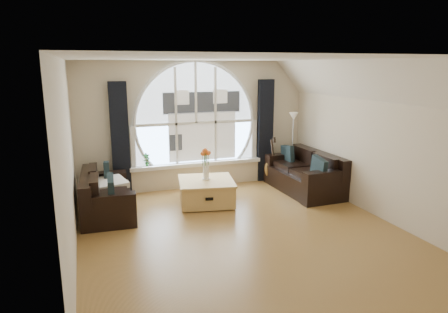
# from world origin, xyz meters

# --- Properties ---
(ground) EXTENTS (5.00, 5.50, 0.01)m
(ground) POSITION_xyz_m (0.00, 0.00, 0.00)
(ground) COLOR brown
(ground) RESTS_ON ground
(ceiling) EXTENTS (5.00, 5.50, 0.01)m
(ceiling) POSITION_xyz_m (0.00, 0.00, 2.70)
(ceiling) COLOR silver
(ceiling) RESTS_ON ground
(wall_back) EXTENTS (5.00, 0.01, 2.70)m
(wall_back) POSITION_xyz_m (0.00, 2.75, 1.35)
(wall_back) COLOR beige
(wall_back) RESTS_ON ground
(wall_front) EXTENTS (5.00, 0.01, 2.70)m
(wall_front) POSITION_xyz_m (0.00, -2.75, 1.35)
(wall_front) COLOR beige
(wall_front) RESTS_ON ground
(wall_left) EXTENTS (0.01, 5.50, 2.70)m
(wall_left) POSITION_xyz_m (-2.50, 0.00, 1.35)
(wall_left) COLOR beige
(wall_left) RESTS_ON ground
(wall_right) EXTENTS (0.01, 5.50, 2.70)m
(wall_right) POSITION_xyz_m (2.50, 0.00, 1.35)
(wall_right) COLOR beige
(wall_right) RESTS_ON ground
(attic_slope) EXTENTS (0.92, 5.50, 0.72)m
(attic_slope) POSITION_xyz_m (2.20, 0.00, 2.35)
(attic_slope) COLOR silver
(attic_slope) RESTS_ON ground
(arched_window) EXTENTS (2.60, 0.06, 2.15)m
(arched_window) POSITION_xyz_m (0.00, 2.72, 1.62)
(arched_window) COLOR silver
(arched_window) RESTS_ON wall_back
(window_sill) EXTENTS (2.90, 0.22, 0.08)m
(window_sill) POSITION_xyz_m (0.00, 2.65, 0.51)
(window_sill) COLOR white
(window_sill) RESTS_ON wall_back
(window_frame) EXTENTS (2.76, 0.08, 2.15)m
(window_frame) POSITION_xyz_m (0.00, 2.69, 1.62)
(window_frame) COLOR white
(window_frame) RESTS_ON wall_back
(neighbor_house) EXTENTS (1.70, 0.02, 1.50)m
(neighbor_house) POSITION_xyz_m (0.15, 2.71, 1.50)
(neighbor_house) COLOR silver
(neighbor_house) RESTS_ON wall_back
(curtain_left) EXTENTS (0.35, 0.12, 2.30)m
(curtain_left) POSITION_xyz_m (-1.60, 2.63, 1.15)
(curtain_left) COLOR black
(curtain_left) RESTS_ON ground
(curtain_right) EXTENTS (0.35, 0.12, 2.30)m
(curtain_right) POSITION_xyz_m (1.60, 2.63, 1.15)
(curtain_right) COLOR black
(curtain_right) RESTS_ON ground
(sofa_left) EXTENTS (0.94, 1.73, 0.75)m
(sofa_left) POSITION_xyz_m (-1.97, 1.59, 0.40)
(sofa_left) COLOR black
(sofa_left) RESTS_ON ground
(sofa_right) EXTENTS (0.98, 1.89, 0.83)m
(sofa_right) POSITION_xyz_m (2.02, 1.58, 0.40)
(sofa_right) COLOR black
(sofa_right) RESTS_ON ground
(coffee_chest) EXTENTS (1.20, 1.20, 0.50)m
(coffee_chest) POSITION_xyz_m (-0.14, 1.53, 0.25)
(coffee_chest) COLOR tan
(coffee_chest) RESTS_ON ground
(throw_blanket) EXTENTS (0.68, 0.68, 0.10)m
(throw_blanket) POSITION_xyz_m (-1.89, 1.82, 0.50)
(throw_blanket) COLOR silver
(throw_blanket) RESTS_ON sofa_left
(vase_flowers) EXTENTS (0.24, 0.24, 0.70)m
(vase_flowers) POSITION_xyz_m (-0.12, 1.58, 0.85)
(vase_flowers) COLOR white
(vase_flowers) RESTS_ON coffee_chest
(floor_lamp) EXTENTS (0.24, 0.24, 1.60)m
(floor_lamp) POSITION_xyz_m (2.06, 2.18, 0.80)
(floor_lamp) COLOR #B2B2B2
(floor_lamp) RESTS_ON ground
(guitar) EXTENTS (0.40, 0.31, 1.06)m
(guitar) POSITION_xyz_m (1.66, 2.39, 0.53)
(guitar) COLOR brown
(guitar) RESTS_ON ground
(potted_plant) EXTENTS (0.17, 0.13, 0.28)m
(potted_plant) POSITION_xyz_m (-1.09, 2.65, 0.69)
(potted_plant) COLOR #1E6023
(potted_plant) RESTS_ON window_sill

